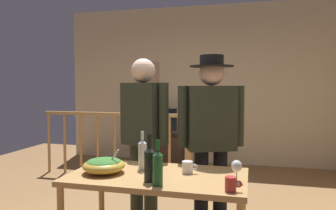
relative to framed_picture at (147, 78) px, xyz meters
The scene contains 15 objects.
back_wall 1.04m from the framed_picture, ahead, with size 5.14×0.10×2.87m, color beige.
framed_picture is the anchor object (origin of this frame).
stair_railing 1.61m from the framed_picture, 80.18° to the right, with size 2.43×0.10×1.05m.
tv_console 1.38m from the framed_picture, 41.89° to the right, with size 0.90×0.40×0.52m, color #38281E.
flat_screen_tv 0.89m from the framed_picture, 44.86° to the right, with size 0.64×0.12×0.49m.
serving_table 3.89m from the framed_picture, 70.93° to the right, with size 1.33×0.73×0.75m.
salad_bowl 3.81m from the framed_picture, 77.20° to the right, with size 0.32×0.32×0.19m.
wine_glass 4.14m from the framed_picture, 63.43° to the right, with size 0.07×0.07×0.16m.
wine_bottle_green 4.12m from the framed_picture, 71.10° to the right, with size 0.07×0.07×0.31m.
wine_bottle_dark 4.03m from the framed_picture, 71.86° to the right, with size 0.08×0.08×0.33m.
wine_bottle_clear 3.71m from the framed_picture, 72.70° to the right, with size 0.07×0.07×0.31m.
mug_red 4.31m from the framed_picture, 64.94° to the right, with size 0.11×0.07×0.09m.
mug_white 3.86m from the framed_picture, 67.42° to the right, with size 0.12×0.08×0.09m.
person_standing_left 3.13m from the framed_picture, 72.80° to the right, with size 0.55×0.35×1.68m.
person_standing_right 3.37m from the framed_picture, 61.97° to the right, with size 0.58×0.40×1.69m.
Camera 1 is at (0.89, -2.85, 1.42)m, focal length 34.62 mm.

